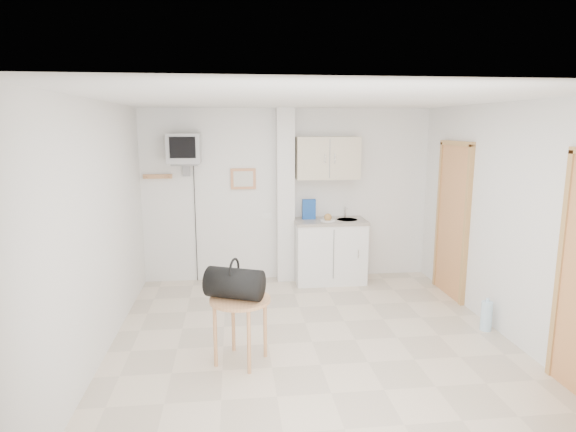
{
  "coord_description": "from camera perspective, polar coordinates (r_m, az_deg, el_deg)",
  "views": [
    {
      "loc": [
        -0.8,
        -4.69,
        2.25
      ],
      "look_at": [
        -0.19,
        0.6,
        1.25
      ],
      "focal_mm": 30.0,
      "sensor_mm": 36.0,
      "label": 1
    }
  ],
  "objects": [
    {
      "name": "ground",
      "position": [
        5.27,
        2.88,
        -14.68
      ],
      "size": [
        4.5,
        4.5,
        0.0
      ],
      "primitive_type": "plane",
      "color": "beige",
      "rests_on": "ground"
    },
    {
      "name": "room_envelope",
      "position": [
        4.95,
        5.62,
        2.29
      ],
      "size": [
        4.24,
        4.54,
        2.55
      ],
      "color": "white",
      "rests_on": "ground"
    },
    {
      "name": "kitchenette",
      "position": [
        6.99,
        4.89,
        -1.35
      ],
      "size": [
        1.03,
        0.58,
        2.1
      ],
      "color": "white",
      "rests_on": "ground"
    },
    {
      "name": "crt_television",
      "position": [
        6.76,
        -12.21,
        7.73
      ],
      "size": [
        0.44,
        0.45,
        2.15
      ],
      "color": "slate",
      "rests_on": "ground"
    },
    {
      "name": "round_table",
      "position": [
        4.68,
        -5.68,
        -10.73
      ],
      "size": [
        0.58,
        0.58,
        0.64
      ],
      "rotation": [
        0.0,
        0.0,
        0.29
      ],
      "color": "#A76C41",
      "rests_on": "ground"
    },
    {
      "name": "duffel_bag",
      "position": [
        4.6,
        -6.35,
        -7.91
      ],
      "size": [
        0.6,
        0.48,
        0.39
      ],
      "rotation": [
        0.0,
        0.0,
        -0.4
      ],
      "color": "black",
      "rests_on": "round_table"
    },
    {
      "name": "water_bottle",
      "position": [
        5.9,
        22.46,
        -10.88
      ],
      "size": [
        0.12,
        0.12,
        0.37
      ],
      "color": "#B4DAF3",
      "rests_on": "ground"
    }
  ]
}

